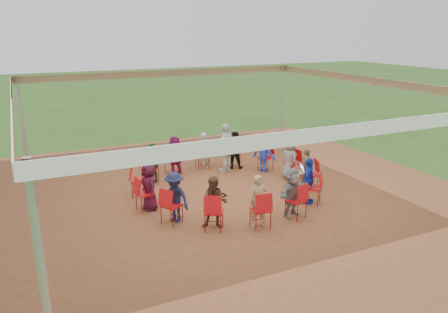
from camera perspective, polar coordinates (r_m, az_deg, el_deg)
name	(u,v)px	position (r m, az deg, el deg)	size (l,w,h in m)	color
ground	(226,192)	(12.40, 0.27, -4.72)	(80.00, 80.00, 0.00)	#264917
dirt_patch	(226,192)	(12.40, 0.27, -4.69)	(13.00, 13.00, 0.00)	brown
tent	(226,110)	(11.76, 0.29, 6.13)	(10.33, 10.33, 3.00)	#B2B2B7
chair_0	(310,175)	(12.73, 11.14, -2.33)	(0.42, 0.44, 0.90)	red
chair_1	(292,164)	(13.62, 8.92, -0.97)	(0.42, 0.44, 0.90)	red
chair_2	(266,157)	(14.25, 5.46, -0.07)	(0.42, 0.44, 0.90)	red
chair_3	(234,154)	(14.54, 1.36, 0.33)	(0.42, 0.44, 0.90)	red
chair_4	(202,155)	(14.44, -2.86, 0.21)	(0.42, 0.44, 0.90)	red
chair_5	(173,160)	(13.98, -6.71, -0.43)	(0.42, 0.44, 0.90)	red
chair_6	(150,169)	(13.20, -9.65, -1.56)	(0.42, 0.44, 0.90)	red
chair_7	(139,180)	(12.23, -11.04, -3.09)	(0.42, 0.44, 0.90)	red
chair_8	(145,194)	(11.23, -10.25, -4.82)	(0.42, 0.44, 0.90)	red
chair_9	(172,206)	(10.42, -6.87, -6.39)	(0.42, 0.44, 0.90)	red
chair_10	(214,212)	(10.02, -1.32, -7.23)	(0.42, 0.44, 0.90)	red
chair_11	(260,210)	(10.15, 4.77, -6.95)	(0.42, 0.44, 0.90)	red
chair_12	(296,201)	(10.78, 9.40, -5.70)	(0.42, 0.44, 0.90)	red
chair_13	(313,188)	(11.72, 11.50, -4.00)	(0.42, 0.44, 0.90)	red
person_seated_0	(306,169)	(12.64, 10.66, -1.60)	(0.72, 0.37, 1.24)	#9E7F5C
person_seated_1	(290,159)	(13.49, 8.56, -0.35)	(0.60, 0.34, 1.24)	gray
person_seated_2	(264,153)	(14.10, 5.26, 0.50)	(0.80, 0.40, 1.24)	#1934B6
person_seated_3	(234,150)	(14.37, 1.32, 0.87)	(0.60, 0.35, 1.24)	black
person_seated_4	(203,151)	(14.28, -2.74, 0.76)	(0.45, 0.30, 1.24)	#B9B5A5
person_seated_5	(175,155)	(13.84, -6.43, 0.16)	(1.15, 0.43, 1.24)	#82125F
person_seated_6	(153,163)	(13.10, -9.22, -0.89)	(0.72, 0.37, 1.24)	#234B30
person_seated_7	(149,186)	(11.21, -9.73, -3.88)	(0.60, 0.34, 1.24)	#410F23
person_seated_8	(174,197)	(10.44, -6.49, -5.29)	(0.80, 0.40, 1.24)	#171C3F
person_seated_9	(215,203)	(10.06, -1.23, -6.05)	(0.60, 0.35, 1.24)	#523424
person_seated_10	(258,201)	(10.19, 4.53, -5.80)	(0.45, 0.30, 1.24)	#9E7F5C
person_seated_11	(292,193)	(10.78, 8.92, -4.68)	(1.15, 0.43, 1.24)	gray
person_seated_12	(308,181)	(11.67, 10.96, -3.13)	(0.72, 0.37, 1.24)	#1934B6
standing_person	(226,148)	(13.97, 0.27, 1.16)	(0.93, 0.48, 1.58)	silver
cable_coil	(222,195)	(12.16, -0.31, -5.05)	(0.34, 0.34, 0.03)	black
laptop	(300,170)	(12.60, 9.96, -1.77)	(0.36, 0.40, 0.23)	#B7B7BC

